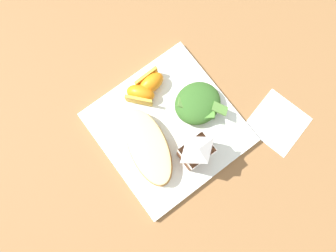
{
  "coord_description": "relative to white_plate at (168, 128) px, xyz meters",
  "views": [
    {
      "loc": [
        0.07,
        0.1,
        0.66
      ],
      "look_at": [
        0.0,
        0.0,
        0.03
      ],
      "focal_mm": 33.02,
      "sensor_mm": 36.0,
      "label": 1
    }
  ],
  "objects": [
    {
      "name": "milk_carton",
      "position": [
        -0.01,
        0.08,
        0.07
      ],
      "size": [
        0.06,
        0.05,
        0.11
      ],
      "color": "brown",
      "rests_on": "white_plate"
    },
    {
      "name": "ground",
      "position": [
        0.0,
        0.0,
        -0.01
      ],
      "size": [
        3.0,
        3.0,
        0.0
      ],
      "primitive_type": "plane",
      "color": "olive"
    },
    {
      "name": "green_salad_pile",
      "position": [
        -0.08,
        0.01,
        0.03
      ],
      "size": [
        0.1,
        0.1,
        0.04
      ],
      "color": "#336023",
      "rests_on": "white_plate"
    },
    {
      "name": "orange_wedge_front",
      "position": [
        -0.03,
        -0.1,
        0.03
      ],
      "size": [
        0.06,
        0.04,
        0.04
      ],
      "color": "orange",
      "rests_on": "white_plate"
    },
    {
      "name": "cheesy_pizza_bread",
      "position": [
        0.06,
        0.01,
        0.03
      ],
      "size": [
        0.12,
        0.18,
        0.04
      ],
      "color": "#B77F42",
      "rests_on": "white_plate"
    },
    {
      "name": "white_plate",
      "position": [
        0.0,
        0.0,
        0.0
      ],
      "size": [
        0.28,
        0.28,
        0.02
      ],
      "primitive_type": "cube",
      "color": "white",
      "rests_on": "ground"
    },
    {
      "name": "orange_wedge_middle",
      "position": [
        0.01,
        -0.09,
        0.03
      ],
      "size": [
        0.07,
        0.07,
        0.04
      ],
      "color": "orange",
      "rests_on": "white_plate"
    },
    {
      "name": "paper_napkin",
      "position": [
        -0.2,
        0.13,
        -0.01
      ],
      "size": [
        0.13,
        0.13,
        0.0
      ],
      "primitive_type": "cube",
      "rotation": [
        0.0,
        0.0,
        0.24
      ],
      "color": "white",
      "rests_on": "ground"
    }
  ]
}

